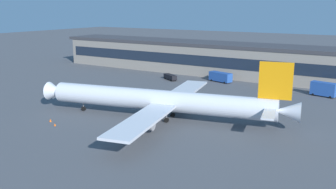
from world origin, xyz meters
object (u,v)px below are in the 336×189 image
(belt_loader, at_px, (170,77))
(traffic_cone_0, at_px, (55,125))
(traffic_cone_1, at_px, (108,139))
(airliner, at_px, (163,101))
(traffic_cone_2, at_px, (50,120))
(catering_truck, at_px, (324,89))
(fuel_truck, at_px, (221,77))
(baggage_tug, at_px, (274,86))

(belt_loader, bearing_deg, traffic_cone_0, -83.99)
(belt_loader, bearing_deg, traffic_cone_1, -69.41)
(airliner, height_order, traffic_cone_2, airliner)
(belt_loader, relative_size, traffic_cone_1, 9.42)
(belt_loader, height_order, traffic_cone_2, belt_loader)
(airliner, bearing_deg, traffic_cone_0, -135.78)
(catering_truck, xyz_separation_m, fuel_truck, (-34.33, 3.78, -0.41))
(traffic_cone_2, bearing_deg, traffic_cone_0, -25.75)
(airliner, height_order, catering_truck, airliner)
(airliner, xyz_separation_m, traffic_cone_2, (-20.55, -15.30, -4.08))
(belt_loader, distance_m, traffic_cone_0, 58.57)
(baggage_tug, height_order, belt_loader, belt_loader)
(catering_truck, height_order, traffic_cone_2, catering_truck)
(belt_loader, bearing_deg, catering_truck, 2.75)
(catering_truck, relative_size, traffic_cone_0, 13.07)
(traffic_cone_0, distance_m, traffic_cone_1, 16.17)
(fuel_truck, bearing_deg, baggage_tug, -7.61)
(airliner, bearing_deg, traffic_cone_2, -143.33)
(traffic_cone_2, bearing_deg, belt_loader, 92.93)
(belt_loader, distance_m, traffic_cone_1, 63.34)
(baggage_tug, distance_m, belt_loader, 36.33)
(traffic_cone_1, relative_size, traffic_cone_2, 1.07)
(catering_truck, height_order, traffic_cone_1, catering_truck)
(catering_truck, height_order, traffic_cone_0, catering_truck)
(traffic_cone_0, bearing_deg, traffic_cone_1, -3.71)
(catering_truck, distance_m, traffic_cone_2, 76.27)
(catering_truck, bearing_deg, traffic_cone_2, -129.14)
(airliner, relative_size, traffic_cone_1, 87.49)
(traffic_cone_1, height_order, traffic_cone_2, traffic_cone_1)
(fuel_truck, height_order, traffic_cone_0, fuel_truck)
(traffic_cone_0, bearing_deg, airliner, 44.22)
(baggage_tug, distance_m, traffic_cone_0, 68.78)
(airliner, xyz_separation_m, belt_loader, (-23.45, 41.38, -3.25))
(baggage_tug, height_order, fuel_truck, fuel_truck)
(airliner, xyz_separation_m, catering_truck, (27.57, 43.83, -2.11))
(baggage_tug, xyz_separation_m, traffic_cone_0, (-30.02, -61.88, -0.79))
(fuel_truck, bearing_deg, traffic_cone_1, -85.14)
(baggage_tug, height_order, traffic_cone_1, baggage_tug)
(fuel_truck, relative_size, traffic_cone_2, 13.59)
(baggage_tug, bearing_deg, airliner, -105.75)
(airliner, distance_m, traffic_cone_0, 24.52)
(baggage_tug, bearing_deg, catering_truck, -4.56)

